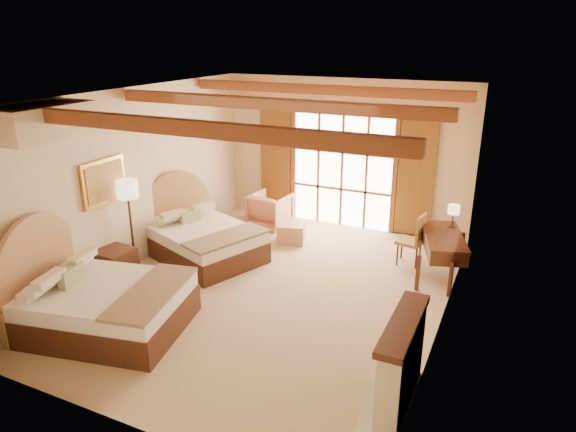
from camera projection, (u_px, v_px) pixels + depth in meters
The scene contains 19 objects.
floor at pixel (272, 289), 8.63m from camera, with size 7.00×7.00×0.00m, color tan.
wall_back at pixel (344, 154), 11.08m from camera, with size 5.50×5.50×0.00m, color beige.
wall_left at pixel (134, 179), 9.19m from camera, with size 7.00×7.00×0.00m, color beige.
wall_right at pixel (450, 225), 7.00m from camera, with size 7.00×7.00×0.00m, color beige.
ceiling at pixel (269, 96), 7.55m from camera, with size 7.00×7.00×0.00m, color #BA7A40.
ceiling_beams at pixel (269, 104), 7.59m from camera, with size 5.39×4.60×0.18m, color brown, non-canonical shape.
french_doors at pixel (342, 170), 11.15m from camera, with size 3.95×0.08×2.60m.
fireplace at pixel (399, 371), 5.72m from camera, with size 0.46×1.40×1.16m.
painting at pixel (104, 182), 8.48m from camera, with size 0.06×0.95×0.75m.
canopy_valance at pixel (43, 121), 6.89m from camera, with size 0.70×1.40×0.45m, color beige.
bed_near at pixel (97, 299), 7.43m from camera, with size 2.51×2.06×1.45m.
bed_far at pixel (199, 237), 9.75m from camera, with size 2.55×2.16×1.34m.
nightstand at pixel (117, 268), 8.67m from camera, with size 0.55×0.55×0.65m, color #452116.
floor_lamp at pixel (128, 195), 8.74m from camera, with size 0.36×0.36×1.72m.
armchair at pixel (270, 210), 11.35m from camera, with size 0.80×0.82×0.75m, color tan.
ottoman at pixel (292, 232), 10.55m from camera, with size 0.54×0.54×0.39m, color tan.
desk at pixel (442, 254), 8.95m from camera, with size 1.04×1.59×0.79m.
desk_chair at pixel (411, 248), 9.50m from camera, with size 0.50×0.50×0.99m.
desk_lamp at pixel (454, 210), 9.08m from camera, with size 0.21×0.21×0.41m.
Camera 1 is at (3.50, -6.87, 4.08)m, focal length 32.00 mm.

